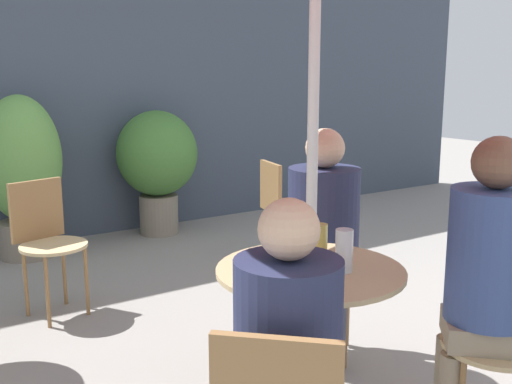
# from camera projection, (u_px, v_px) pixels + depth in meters

# --- Properties ---
(storefront_wall) EXTENTS (10.00, 0.06, 3.00)m
(storefront_wall) POSITION_uv_depth(u_px,v_px,m) (77.00, 75.00, 5.40)
(storefront_wall) COLOR #3D4756
(storefront_wall) RESTS_ON ground_plane
(cafe_table_near) EXTENTS (0.77, 0.77, 0.73)m
(cafe_table_near) POSITION_uv_depth(u_px,v_px,m) (310.00, 307.00, 2.47)
(cafe_table_near) COLOR #514C47
(cafe_table_near) RESTS_ON ground_plane
(bistro_chair_2) EXTENTS (0.47, 0.47, 0.85)m
(bistro_chair_2) POSITION_uv_depth(u_px,v_px,m) (324.00, 257.00, 3.26)
(bistro_chair_2) COLOR tan
(bistro_chair_2) RESTS_ON ground_plane
(bistro_chair_3) EXTENTS (0.44, 0.42, 0.85)m
(bistro_chair_3) POSITION_uv_depth(u_px,v_px,m) (282.00, 203.00, 4.62)
(bistro_chair_3) COLOR tan
(bistro_chair_3) RESTS_ON ground_plane
(bistro_chair_4) EXTENTS (0.43, 0.44, 0.85)m
(bistro_chair_4) POSITION_uv_depth(u_px,v_px,m) (46.00, 233.00, 3.76)
(bistro_chair_4) COLOR tan
(bistro_chair_4) RESTS_ON ground_plane
(seated_person_0) EXTENTS (0.41, 0.41, 1.17)m
(seated_person_0) POSITION_uv_depth(u_px,v_px,m) (288.00, 349.00, 1.79)
(seated_person_0) COLOR gray
(seated_person_0) RESTS_ON ground_plane
(seated_person_1) EXTENTS (0.42, 0.42, 1.29)m
(seated_person_1) POSITION_uv_depth(u_px,v_px,m) (486.00, 271.00, 2.30)
(seated_person_1) COLOR gray
(seated_person_1) RESTS_ON ground_plane
(seated_person_2) EXTENTS (0.47, 0.47, 1.24)m
(seated_person_2) POSITION_uv_depth(u_px,v_px,m) (323.00, 227.00, 3.08)
(seated_person_2) COLOR #42475B
(seated_person_2) RESTS_ON ground_plane
(beer_glass_0) EXTENTS (0.07, 0.07, 0.17)m
(beer_glass_0) POSITION_uv_depth(u_px,v_px,m) (344.00, 251.00, 2.37)
(beer_glass_0) COLOR silver
(beer_glass_0) RESTS_ON cafe_table_near
(beer_glass_1) EXTENTS (0.06, 0.06, 0.15)m
(beer_glass_1) POSITION_uv_depth(u_px,v_px,m) (320.00, 242.00, 2.54)
(beer_glass_1) COLOR #DBC65B
(beer_glass_1) RESTS_ON cafe_table_near
(beer_glass_2) EXTENTS (0.06, 0.06, 0.16)m
(beer_glass_2) POSITION_uv_depth(u_px,v_px,m) (279.00, 253.00, 2.38)
(beer_glass_2) COLOR silver
(beer_glass_2) RESTS_ON cafe_table_near
(potted_plant_0) EXTENTS (0.63, 0.63, 1.35)m
(potted_plant_0) POSITION_uv_depth(u_px,v_px,m) (23.00, 169.00, 4.90)
(potted_plant_0) COLOR slate
(potted_plant_0) RESTS_ON ground_plane
(potted_plant_1) EXTENTS (0.76, 0.76, 1.17)m
(potted_plant_1) POSITION_uv_depth(u_px,v_px,m) (157.00, 159.00, 5.63)
(potted_plant_1) COLOR slate
(potted_plant_1) RESTS_ON ground_plane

